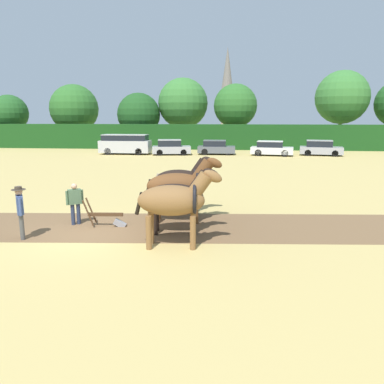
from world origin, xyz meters
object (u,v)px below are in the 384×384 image
object	(u,v)px
parked_car_center_right	(320,148)
parked_car_center	(271,149)
draft_horse_trail_right	(181,180)
tree_center_left	(139,115)
tree_center	(183,103)
tree_right	(342,97)
farmer_at_plow	(75,201)
draft_horse_lead_right	(178,196)
parked_car_center_left	(216,148)
plow	(109,218)
farmer_onlooker_left	(20,208)
draft_horse_lead_left	(175,201)
tree_left	(74,109)
church_spire	(227,89)
tree_far_left	(10,113)
farmer_beside_team	(188,184)
parked_car_left	(171,148)
draft_horse_trail_left	(180,185)
tree_center_right	(235,106)
parked_van	(125,144)

from	to	relation	value
parked_car_center_right	parked_car_center	bearing A→B (deg)	-162.94
draft_horse_trail_right	parked_car_center_right	world-z (taller)	draft_horse_trail_right
tree_center_left	tree_center	size ratio (longest dim) A/B	0.78
tree_right	farmer_at_plow	size ratio (longest dim) A/B	6.13
draft_horse_lead_right	parked_car_center	distance (m)	26.89
parked_car_center_left	parked_car_center	xyz separation A→B (m)	(5.63, -0.60, -0.00)
plow	farmer_onlooker_left	xyz separation A→B (m)	(-2.40, -1.64, 0.72)
draft_horse_lead_right	draft_horse_lead_left	bearing A→B (deg)	-90.32
plow	tree_right	bearing A→B (deg)	59.11
tree_left	farmer_at_plow	xyz separation A→B (m)	(15.47, -37.56, -4.01)
tree_center	church_spire	distance (m)	38.98
tree_far_left	draft_horse_lead_left	world-z (taller)	tree_far_left
farmer_beside_team	parked_car_center_left	bearing A→B (deg)	77.29
tree_center	plow	xyz separation A→B (m)	(1.84, -38.06, -5.28)
church_spire	parked_car_left	world-z (taller)	church_spire
tree_right	farmer_at_plow	distance (m)	42.02
plow	farmer_onlooker_left	distance (m)	2.99
tree_left	tree_center_left	bearing A→B (deg)	-6.08
tree_right	draft_horse_trail_left	size ratio (longest dim) A/B	3.19
draft_horse_lead_right	church_spire	bearing A→B (deg)	84.69
tree_left	draft_horse_lead_left	distance (m)	44.23
tree_center	farmer_onlooker_left	bearing A→B (deg)	-90.80
tree_center	tree_center_right	size ratio (longest dim) A/B	1.12
draft_horse_lead_left	tree_left	bearing A→B (deg)	111.77
tree_far_left	farmer_onlooker_left	distance (m)	44.21
draft_horse_lead_left	plow	size ratio (longest dim) A/B	1.76
tree_right	farmer_onlooker_left	xyz separation A→B (m)	(-20.74, -38.53, -5.18)
parked_van	parked_car_left	xyz separation A→B (m)	(4.86, -0.22, -0.31)
draft_horse_trail_left	parked_car_center_left	world-z (taller)	draft_horse_trail_left
draft_horse_lead_left	parked_car_center_right	xyz separation A→B (m)	(10.91, 28.17, -0.72)
church_spire	draft_horse_lead_left	world-z (taller)	church_spire
tree_right	farmer_beside_team	size ratio (longest dim) A/B	6.11
draft_horse_trail_left	farmer_onlooker_left	distance (m)	5.52
tree_left	parked_car_center_right	distance (m)	32.72
farmer_onlooker_left	parked_car_center_right	size ratio (longest dim) A/B	0.40
tree_right	parked_car_center_right	size ratio (longest dim) A/B	2.16
parked_van	parked_car_left	world-z (taller)	parked_van
church_spire	parked_car_center_right	xyz separation A→B (m)	(9.84, -50.08, -9.34)
farmer_onlooker_left	parked_car_center_left	world-z (taller)	farmer_onlooker_left
farmer_onlooker_left	draft_horse_lead_left	bearing A→B (deg)	-34.52
tree_right	parked_car_center	size ratio (longest dim) A/B	2.15
draft_horse_trail_left	farmer_beside_team	bearing A→B (deg)	86.11
parked_car_left	parked_car_center_left	xyz separation A→B (m)	(4.61, 0.82, -0.03)
tree_center	church_spire	bearing A→B (deg)	81.66
draft_horse_lead_right	parked_van	bearing A→B (deg)	104.65
tree_far_left	tree_left	bearing A→B (deg)	10.68
farmer_onlooker_left	church_spire	bearing A→B (deg)	53.59
farmer_beside_team	church_spire	bearing A→B (deg)	77.65
draft_horse_lead_left	draft_horse_trail_right	world-z (taller)	draft_horse_lead_left
draft_horse_trail_left	church_spire	bearing A→B (deg)	84.59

